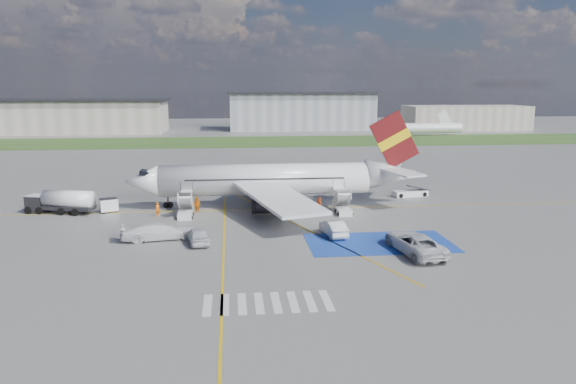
{
  "coord_description": "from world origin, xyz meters",
  "views": [
    {
      "loc": [
        -4.22,
        -55.18,
        15.11
      ],
      "look_at": [
        2.01,
        4.83,
        3.5
      ],
      "focal_mm": 35.0,
      "sensor_mm": 36.0,
      "label": 1
    }
  ],
  "objects_px": {
    "belt_loader": "(411,193)",
    "van_white_a": "(415,240)",
    "car_silver_b": "(334,228)",
    "gpu_cart": "(109,206)",
    "van_white_b": "(160,228)",
    "airliner": "(276,179)",
    "car_silver_a": "(198,235)",
    "fuel_tanker": "(61,204)"
  },
  "relations": [
    {
      "from": "gpu_cart",
      "to": "van_white_a",
      "type": "relative_size",
      "value": 0.36
    },
    {
      "from": "belt_loader",
      "to": "van_white_a",
      "type": "relative_size",
      "value": 0.8
    },
    {
      "from": "belt_loader",
      "to": "car_silver_a",
      "type": "xyz_separation_m",
      "value": [
        -27.77,
        -20.51,
        0.43
      ]
    },
    {
      "from": "gpu_cart",
      "to": "belt_loader",
      "type": "relative_size",
      "value": 0.45
    },
    {
      "from": "gpu_cart",
      "to": "car_silver_a",
      "type": "distance_m",
      "value": 18.63
    },
    {
      "from": "van_white_b",
      "to": "car_silver_b",
      "type": "bearing_deg",
      "value": -101.23
    },
    {
      "from": "car_silver_a",
      "to": "gpu_cart",
      "type": "bearing_deg",
      "value": -62.38
    },
    {
      "from": "belt_loader",
      "to": "van_white_b",
      "type": "bearing_deg",
      "value": -159.16
    },
    {
      "from": "airliner",
      "to": "fuel_tanker",
      "type": "height_order",
      "value": "airliner"
    },
    {
      "from": "belt_loader",
      "to": "car_silver_b",
      "type": "bearing_deg",
      "value": -136.61
    },
    {
      "from": "fuel_tanker",
      "to": "van_white_b",
      "type": "bearing_deg",
      "value": -28.87
    },
    {
      "from": "airliner",
      "to": "van_white_b",
      "type": "xyz_separation_m",
      "value": [
        -12.75,
        -14.52,
        -2.27
      ]
    },
    {
      "from": "belt_loader",
      "to": "van_white_b",
      "type": "relative_size",
      "value": 0.92
    },
    {
      "from": "airliner",
      "to": "belt_loader",
      "type": "bearing_deg",
      "value": 12.53
    },
    {
      "from": "fuel_tanker",
      "to": "car_silver_a",
      "type": "xyz_separation_m",
      "value": [
        16.91,
        -14.72,
        -0.36
      ]
    },
    {
      "from": "belt_loader",
      "to": "van_white_b",
      "type": "xyz_separation_m",
      "value": [
        -31.57,
        -18.7,
        0.74
      ]
    },
    {
      "from": "gpu_cart",
      "to": "belt_loader",
      "type": "bearing_deg",
      "value": -16.19
    },
    {
      "from": "car_silver_a",
      "to": "van_white_b",
      "type": "distance_m",
      "value": 4.22
    },
    {
      "from": "car_silver_a",
      "to": "car_silver_b",
      "type": "xyz_separation_m",
      "value": [
        13.5,
        1.44,
        -0.02
      ]
    },
    {
      "from": "fuel_tanker",
      "to": "van_white_a",
      "type": "relative_size",
      "value": 1.28
    },
    {
      "from": "belt_loader",
      "to": "car_silver_b",
      "type": "height_order",
      "value": "car_silver_b"
    },
    {
      "from": "fuel_tanker",
      "to": "van_white_b",
      "type": "distance_m",
      "value": 18.4
    },
    {
      "from": "fuel_tanker",
      "to": "van_white_b",
      "type": "xyz_separation_m",
      "value": [
        13.11,
        -12.91,
        -0.05
      ]
    },
    {
      "from": "airliner",
      "to": "car_silver_a",
      "type": "height_order",
      "value": "airliner"
    },
    {
      "from": "fuel_tanker",
      "to": "van_white_a",
      "type": "distance_m",
      "value": 41.71
    },
    {
      "from": "fuel_tanker",
      "to": "van_white_a",
      "type": "xyz_separation_m",
      "value": [
        36.7,
        -19.82,
        0.06
      ]
    },
    {
      "from": "car_silver_a",
      "to": "car_silver_b",
      "type": "relative_size",
      "value": 0.99
    },
    {
      "from": "van_white_a",
      "to": "van_white_b",
      "type": "distance_m",
      "value": 24.58
    },
    {
      "from": "car_silver_a",
      "to": "car_silver_b",
      "type": "bearing_deg",
      "value": 175.91
    },
    {
      "from": "gpu_cart",
      "to": "van_white_b",
      "type": "bearing_deg",
      "value": -84.07
    },
    {
      "from": "belt_loader",
      "to": "van_white_b",
      "type": "height_order",
      "value": "van_white_b"
    },
    {
      "from": "van_white_a",
      "to": "gpu_cart",
      "type": "bearing_deg",
      "value": -38.99
    },
    {
      "from": "fuel_tanker",
      "to": "car_silver_b",
      "type": "height_order",
      "value": "fuel_tanker"
    },
    {
      "from": "fuel_tanker",
      "to": "car_silver_b",
      "type": "distance_m",
      "value": 33.18
    },
    {
      "from": "belt_loader",
      "to": "van_white_a",
      "type": "height_order",
      "value": "van_white_a"
    },
    {
      "from": "belt_loader",
      "to": "car_silver_a",
      "type": "bearing_deg",
      "value": -153.35
    },
    {
      "from": "airliner",
      "to": "belt_loader",
      "type": "xyz_separation_m",
      "value": [
        18.82,
        4.18,
        -3.01
      ]
    },
    {
      "from": "belt_loader",
      "to": "fuel_tanker",
      "type": "bearing_deg",
      "value": 177.59
    },
    {
      "from": "car_silver_a",
      "to": "van_white_a",
      "type": "bearing_deg",
      "value": 155.37
    },
    {
      "from": "car_silver_b",
      "to": "gpu_cart",
      "type": "bearing_deg",
      "value": -35.56
    },
    {
      "from": "car_silver_b",
      "to": "van_white_b",
      "type": "distance_m",
      "value": 17.31
    },
    {
      "from": "van_white_b",
      "to": "belt_loader",
      "type": "bearing_deg",
      "value": -69.38
    }
  ]
}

